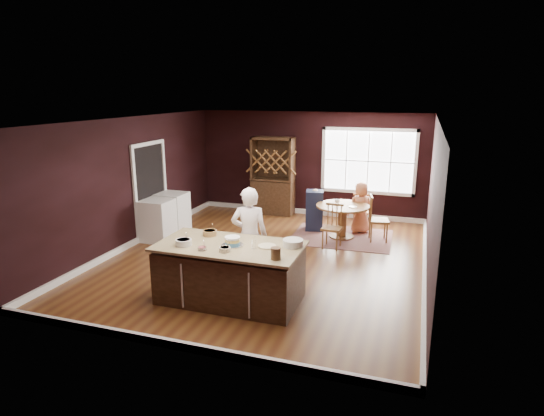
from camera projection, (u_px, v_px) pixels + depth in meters
The scene contains 27 objects.
room_shell at pixel (267, 191), 8.68m from camera, with size 7.00×7.00×7.00m.
window at pixel (368, 161), 11.38m from camera, with size 2.36×0.10×1.66m, color white, non-canonical shape.
doorway at pixel (151, 191), 10.22m from camera, with size 0.08×1.26×2.13m, color white, non-canonical shape.
kitchen_island at pixel (230, 274), 7.11m from camera, with size 2.25×1.18×0.92m.
dining_table at pixel (342, 215), 10.14m from camera, with size 1.18×1.18×0.75m.
baker at pixel (249, 236), 7.67m from camera, with size 0.62×0.40×1.68m, color white.
layer_cake at pixel (232, 241), 6.95m from camera, with size 0.34×0.34×0.14m, color white, non-canonical shape.
bowl_blue at pixel (184, 242), 6.96m from camera, with size 0.25×0.25×0.10m, color white.
bowl_yellow at pixel (210, 233), 7.43m from camera, with size 0.23×0.23×0.09m, color olive.
bowl_pink at pixel (202, 248), 6.75m from camera, with size 0.14×0.14×0.05m, color silver.
bowl_olive at pixel (225, 249), 6.70m from camera, with size 0.17×0.17×0.06m, color silver.
drinking_glass at pixel (254, 244), 6.80m from camera, with size 0.07×0.07×0.14m, color silver.
dinner_plate at pixel (267, 246), 6.90m from camera, with size 0.28×0.28×0.02m, color #FFF4B8.
white_tub at pixel (293, 243), 6.91m from camera, with size 0.31×0.31×0.11m, color white.
stoneware_crock at pixel (276, 253), 6.37m from camera, with size 0.14×0.14×0.17m, color brown.
rug at pixel (342, 237), 10.27m from camera, with size 2.19×1.70×0.01m, color brown.
chair_east at pixel (379, 218), 9.91m from camera, with size 0.44×0.41×1.04m, color brown, non-canonical shape.
chair_south at pixel (332, 226), 9.47m from camera, with size 0.40×0.38×0.94m, color brown, non-canonical shape.
chair_north at pixel (361, 210), 10.86m from camera, with size 0.38×0.36×0.90m, color olive, non-canonical shape.
seated_woman at pixel (361, 208), 10.49m from camera, with size 0.59×0.38×1.20m, color #C3724B.
high_chair at pixel (314, 210), 10.70m from camera, with size 0.40×0.40×0.99m, color black, non-canonical shape.
toddler at pixel (314, 197), 10.62m from camera, with size 0.18×0.14×0.26m, color #8CA5BF, non-canonical shape.
table_plate at pixel (353, 207), 9.91m from camera, with size 0.19×0.19×0.01m, color beige.
table_cup at pixel (337, 201), 10.25m from camera, with size 0.12×0.12×0.09m, color white.
hutch at pixel (273, 176), 12.01m from camera, with size 1.12×0.47×2.05m, color black.
washer at pixel (157, 220), 9.96m from camera, with size 0.63×0.61×0.92m, color silver.
dryer at pixel (172, 213), 10.55m from camera, with size 0.64×0.62×0.93m, color white.
Camera 1 is at (2.75, -8.02, 3.23)m, focal length 30.00 mm.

